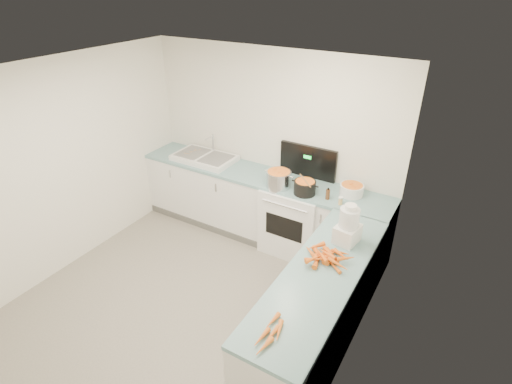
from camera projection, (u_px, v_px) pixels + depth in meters
The scene contains 19 objects.
floor at pixel (182, 310), 4.39m from camera, with size 3.50×4.00×0.00m, color gray, non-canonical shape.
ceiling at pixel (153, 81), 3.18m from camera, with size 3.50×4.00×0.00m, color white, non-canonical shape.
wall_back at pixel (271, 145), 5.29m from camera, with size 3.50×2.50×0.00m, color white, non-canonical shape.
wall_left at pixel (53, 173), 4.57m from camera, with size 4.00×2.50×0.00m, color white, non-canonical shape.
wall_right at pixel (347, 277), 3.01m from camera, with size 4.00×2.50×0.00m, color white, non-canonical shape.
counter_back at pixel (260, 205), 5.45m from camera, with size 3.50×0.62×0.94m.
counter_right at pixel (318, 312), 3.74m from camera, with size 0.62×2.20×0.94m.
stove at pixel (295, 217), 5.19m from camera, with size 0.76×0.65×1.36m.
sink at pixel (204, 158), 5.60m from camera, with size 0.86×0.52×0.31m.
steel_pot at pixel (279, 180), 4.88m from camera, with size 0.31×0.31×0.23m, color silver.
black_pot at pixel (305, 188), 4.74m from camera, with size 0.26×0.26×0.19m, color black.
wooden_spoon at pixel (305, 181), 4.69m from camera, with size 0.01×0.01×0.34m, color #AD7A47.
mixing_bowl at pixel (352, 190), 4.72m from camera, with size 0.28×0.28×0.13m, color white.
extract_bottle at pixel (328, 194), 4.63m from camera, with size 0.05×0.05×0.12m, color #593319.
spice_jar at pixel (340, 201), 4.53m from camera, with size 0.05×0.05×0.08m, color #E5B266.
food_processor at pixel (348, 226), 3.84m from camera, with size 0.24×0.28×0.42m.
carrot_pile at pixel (326, 256), 3.67m from camera, with size 0.49×0.39×0.08m.
peeled_carrots at pixel (270, 334), 2.90m from camera, with size 0.16×0.42×0.04m.
peelings at pixel (192, 152), 5.69m from camera, with size 0.22×0.28×0.01m.
Camera 1 is at (2.35, -2.34, 3.27)m, focal length 28.00 mm.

